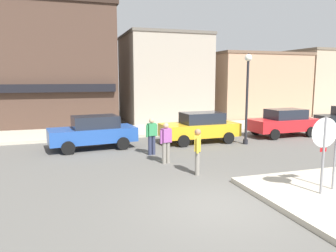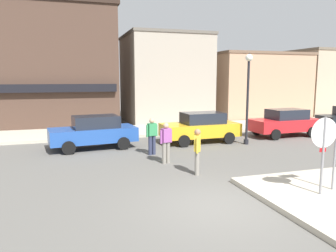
{
  "view_description": "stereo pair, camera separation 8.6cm",
  "coord_description": "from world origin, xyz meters",
  "px_view_note": "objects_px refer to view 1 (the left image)",
  "views": [
    {
      "loc": [
        -3.8,
        -7.34,
        3.33
      ],
      "look_at": [
        0.02,
        4.5,
        1.5
      ],
      "focal_mm": 35.0,
      "sensor_mm": 36.0,
      "label": 1
    },
    {
      "loc": [
        -3.72,
        -7.37,
        3.33
      ],
      "look_at": [
        0.02,
        4.5,
        1.5
      ],
      "focal_mm": 35.0,
      "sensor_mm": 36.0,
      "label": 2
    }
  ],
  "objects_px": {
    "parked_car_third": "(284,122)",
    "pedestrian_crossing_near": "(152,135)",
    "lamp_post": "(247,86)",
    "parked_car_second": "(200,127)",
    "stop_sign": "(324,145)",
    "one_way_sign": "(335,149)",
    "parked_car_nearest": "(93,132)",
    "pedestrian_crossing_far": "(198,150)",
    "pedestrian_kerb_side": "(166,142)"
  },
  "relations": [
    {
      "from": "one_way_sign",
      "to": "parked_car_nearest",
      "type": "bearing_deg",
      "value": 125.44
    },
    {
      "from": "one_way_sign",
      "to": "pedestrian_kerb_side",
      "type": "distance_m",
      "value": 5.96
    },
    {
      "from": "one_way_sign",
      "to": "pedestrian_crossing_near",
      "type": "height_order",
      "value": "one_way_sign"
    },
    {
      "from": "parked_car_third",
      "to": "pedestrian_crossing_near",
      "type": "bearing_deg",
      "value": -165.57
    },
    {
      "from": "one_way_sign",
      "to": "pedestrian_crossing_far",
      "type": "bearing_deg",
      "value": 134.76
    },
    {
      "from": "one_way_sign",
      "to": "parked_car_nearest",
      "type": "relative_size",
      "value": 0.5
    },
    {
      "from": "stop_sign",
      "to": "parked_car_third",
      "type": "relative_size",
      "value": 0.57
    },
    {
      "from": "one_way_sign",
      "to": "lamp_post",
      "type": "xyz_separation_m",
      "value": [
        1.44,
        7.14,
        1.63
      ]
    },
    {
      "from": "lamp_post",
      "to": "parked_car_second",
      "type": "relative_size",
      "value": 1.12
    },
    {
      "from": "parked_car_nearest",
      "to": "stop_sign",
      "type": "bearing_deg",
      "value": -57.98
    },
    {
      "from": "lamp_post",
      "to": "pedestrian_crossing_near",
      "type": "distance_m",
      "value": 5.61
    },
    {
      "from": "lamp_post",
      "to": "parked_car_third",
      "type": "xyz_separation_m",
      "value": [
        3.32,
        1.38,
        -2.15
      ]
    },
    {
      "from": "parked_car_third",
      "to": "pedestrian_crossing_far",
      "type": "relative_size",
      "value": 2.52
    },
    {
      "from": "one_way_sign",
      "to": "pedestrian_crossing_far",
      "type": "relative_size",
      "value": 1.3
    },
    {
      "from": "pedestrian_kerb_side",
      "to": "parked_car_third",
      "type": "bearing_deg",
      "value": 24.31
    },
    {
      "from": "stop_sign",
      "to": "pedestrian_crossing_far",
      "type": "height_order",
      "value": "stop_sign"
    },
    {
      "from": "parked_car_third",
      "to": "pedestrian_crossing_near",
      "type": "relative_size",
      "value": 2.52
    },
    {
      "from": "parked_car_second",
      "to": "pedestrian_kerb_side",
      "type": "height_order",
      "value": "pedestrian_kerb_side"
    },
    {
      "from": "one_way_sign",
      "to": "pedestrian_kerb_side",
      "type": "height_order",
      "value": "one_way_sign"
    },
    {
      "from": "stop_sign",
      "to": "lamp_post",
      "type": "xyz_separation_m",
      "value": [
        2.05,
        7.33,
        1.44
      ]
    },
    {
      "from": "stop_sign",
      "to": "one_way_sign",
      "type": "bearing_deg",
      "value": 17.9
    },
    {
      "from": "one_way_sign",
      "to": "pedestrian_crossing_near",
      "type": "distance_m",
      "value": 7.36
    },
    {
      "from": "stop_sign",
      "to": "one_way_sign",
      "type": "xyz_separation_m",
      "value": [
        0.61,
        0.2,
        -0.19
      ]
    },
    {
      "from": "pedestrian_crossing_far",
      "to": "one_way_sign",
      "type": "bearing_deg",
      "value": -45.24
    },
    {
      "from": "pedestrian_crossing_near",
      "to": "pedestrian_crossing_far",
      "type": "relative_size",
      "value": 1.0
    },
    {
      "from": "stop_sign",
      "to": "parked_car_nearest",
      "type": "bearing_deg",
      "value": 122.02
    },
    {
      "from": "parked_car_nearest",
      "to": "parked_car_third",
      "type": "xyz_separation_m",
      "value": [
        10.77,
        0.08,
        0.0
      ]
    },
    {
      "from": "parked_car_nearest",
      "to": "parked_car_second",
      "type": "height_order",
      "value": "same"
    },
    {
      "from": "stop_sign",
      "to": "parked_car_nearest",
      "type": "xyz_separation_m",
      "value": [
        -5.4,
        8.63,
        -0.71
      ]
    },
    {
      "from": "pedestrian_crossing_far",
      "to": "lamp_post",
      "type": "bearing_deg",
      "value": 43.24
    },
    {
      "from": "parked_car_nearest",
      "to": "pedestrian_crossing_far",
      "type": "relative_size",
      "value": 2.58
    },
    {
      "from": "pedestrian_crossing_near",
      "to": "pedestrian_crossing_far",
      "type": "height_order",
      "value": "same"
    },
    {
      "from": "parked_car_second",
      "to": "pedestrian_crossing_near",
      "type": "height_order",
      "value": "pedestrian_crossing_near"
    },
    {
      "from": "one_way_sign",
      "to": "stop_sign",
      "type": "bearing_deg",
      "value": -162.1
    },
    {
      "from": "lamp_post",
      "to": "pedestrian_crossing_near",
      "type": "xyz_separation_m",
      "value": [
        -5.15,
        -0.8,
        -2.09
      ]
    },
    {
      "from": "pedestrian_crossing_near",
      "to": "parked_car_second",
      "type": "bearing_deg",
      "value": 31.93
    },
    {
      "from": "one_way_sign",
      "to": "parked_car_second",
      "type": "bearing_deg",
      "value": 93.96
    },
    {
      "from": "one_way_sign",
      "to": "parked_car_third",
      "type": "xyz_separation_m",
      "value": [
        4.77,
        8.52,
        -0.52
      ]
    },
    {
      "from": "lamp_post",
      "to": "parked_car_nearest",
      "type": "height_order",
      "value": "lamp_post"
    },
    {
      "from": "parked_car_nearest",
      "to": "pedestrian_crossing_near",
      "type": "distance_m",
      "value": 3.11
    },
    {
      "from": "stop_sign",
      "to": "pedestrian_crossing_far",
      "type": "xyz_separation_m",
      "value": [
        -2.36,
        3.19,
        -0.65
      ]
    },
    {
      "from": "parked_car_second",
      "to": "stop_sign",
      "type": "bearing_deg",
      "value": -90.22
    },
    {
      "from": "parked_car_nearest",
      "to": "pedestrian_crossing_far",
      "type": "height_order",
      "value": "pedestrian_crossing_far"
    },
    {
      "from": "stop_sign",
      "to": "lamp_post",
      "type": "relative_size",
      "value": 0.51
    },
    {
      "from": "lamp_post",
      "to": "parked_car_third",
      "type": "height_order",
      "value": "lamp_post"
    },
    {
      "from": "parked_car_third",
      "to": "pedestrian_crossing_near",
      "type": "height_order",
      "value": "pedestrian_crossing_near"
    },
    {
      "from": "parked_car_second",
      "to": "pedestrian_kerb_side",
      "type": "xyz_separation_m",
      "value": [
        -2.97,
        -3.53,
        0.06
      ]
    },
    {
      "from": "one_way_sign",
      "to": "parked_car_third",
      "type": "bearing_deg",
      "value": 60.78
    },
    {
      "from": "parked_car_nearest",
      "to": "parked_car_second",
      "type": "relative_size",
      "value": 1.03
    },
    {
      "from": "lamp_post",
      "to": "parked_car_second",
      "type": "distance_m",
      "value": 3.16
    }
  ]
}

